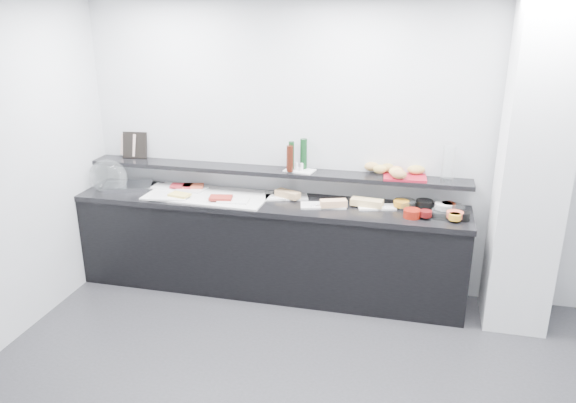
% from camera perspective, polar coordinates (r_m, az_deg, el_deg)
% --- Properties ---
extents(back_wall, '(5.00, 0.02, 2.70)m').
position_cam_1_polar(back_wall, '(5.16, 6.33, 5.27)').
color(back_wall, silver).
rests_on(back_wall, ground).
extents(column, '(0.50, 0.50, 2.70)m').
position_cam_1_polar(column, '(4.86, 23.57, 2.86)').
color(column, white).
rests_on(column, ground).
extents(buffet_cabinet, '(3.60, 0.60, 0.85)m').
position_cam_1_polar(buffet_cabinet, '(5.31, -2.00, -4.76)').
color(buffet_cabinet, black).
rests_on(buffet_cabinet, ground).
extents(counter_top, '(3.62, 0.62, 0.05)m').
position_cam_1_polar(counter_top, '(5.15, -2.06, -0.19)').
color(counter_top, black).
rests_on(counter_top, buffet_cabinet).
extents(wall_shelf, '(3.60, 0.25, 0.04)m').
position_cam_1_polar(wall_shelf, '(5.23, -1.58, 3.07)').
color(wall_shelf, black).
rests_on(wall_shelf, back_wall).
extents(cloche_base, '(0.52, 0.44, 0.04)m').
position_cam_1_polar(cloche_base, '(5.70, -15.91, 1.50)').
color(cloche_base, '#B5B8BD').
rests_on(cloche_base, counter_top).
extents(cloche_dome, '(0.40, 0.28, 0.34)m').
position_cam_1_polar(cloche_dome, '(5.69, -17.79, 2.41)').
color(cloche_dome, white).
rests_on(cloche_dome, cloche_base).
extents(linen_runner, '(1.16, 0.58, 0.01)m').
position_cam_1_polar(linen_runner, '(5.31, -8.14, 0.62)').
color(linen_runner, silver).
rests_on(linen_runner, counter_top).
extents(platter_meat_a, '(0.26, 0.18, 0.01)m').
position_cam_1_polar(platter_meat_a, '(5.59, -12.27, 1.49)').
color(platter_meat_a, white).
rests_on(platter_meat_a, linen_runner).
extents(food_meat_a, '(0.22, 0.16, 0.02)m').
position_cam_1_polar(food_meat_a, '(5.52, -10.79, 1.58)').
color(food_meat_a, maroon).
rests_on(food_meat_a, platter_meat_a).
extents(platter_salmon, '(0.32, 0.24, 0.01)m').
position_cam_1_polar(platter_salmon, '(5.48, -9.89, 1.29)').
color(platter_salmon, white).
rests_on(platter_salmon, linen_runner).
extents(food_salmon, '(0.22, 0.17, 0.02)m').
position_cam_1_polar(food_salmon, '(5.50, -9.61, 1.57)').
color(food_salmon, '#D2482B').
rests_on(food_salmon, platter_salmon).
extents(platter_cheese, '(0.37, 0.28, 0.01)m').
position_cam_1_polar(platter_cheese, '(5.30, -11.93, 0.51)').
color(platter_cheese, white).
rests_on(platter_cheese, linen_runner).
extents(food_cheese, '(0.21, 0.16, 0.02)m').
position_cam_1_polar(food_cheese, '(5.26, -10.96, 0.67)').
color(food_cheese, '#EBCF5B').
rests_on(food_cheese, platter_cheese).
extents(platter_meat_b, '(0.29, 0.21, 0.01)m').
position_cam_1_polar(platter_meat_b, '(5.10, -5.56, 0.13)').
color(platter_meat_b, white).
rests_on(platter_meat_b, linen_runner).
extents(food_meat_b, '(0.22, 0.17, 0.02)m').
position_cam_1_polar(food_meat_b, '(5.13, -6.85, 0.39)').
color(food_meat_b, maroon).
rests_on(food_meat_b, platter_meat_b).
extents(sandwich_plate_left, '(0.42, 0.27, 0.01)m').
position_cam_1_polar(sandwich_plate_left, '(5.21, -0.16, 0.45)').
color(sandwich_plate_left, white).
rests_on(sandwich_plate_left, counter_top).
extents(sandwich_food_left, '(0.26, 0.18, 0.06)m').
position_cam_1_polar(sandwich_food_left, '(5.18, -0.03, 0.77)').
color(sandwich_food_left, tan).
rests_on(sandwich_food_left, sandwich_plate_left).
extents(tongs_left, '(0.16, 0.03, 0.01)m').
position_cam_1_polar(tongs_left, '(5.14, -0.93, 0.30)').
color(tongs_left, silver).
rests_on(tongs_left, sandwich_plate_left).
extents(sandwich_plate_mid, '(0.43, 0.26, 0.01)m').
position_cam_1_polar(sandwich_plate_mid, '(5.01, 3.60, -0.39)').
color(sandwich_plate_mid, white).
rests_on(sandwich_plate_mid, counter_top).
extents(sandwich_food_mid, '(0.25, 0.16, 0.06)m').
position_cam_1_polar(sandwich_food_mid, '(4.96, 4.65, -0.17)').
color(sandwich_food_mid, '#E2A776').
rests_on(sandwich_food_mid, sandwich_plate_mid).
extents(tongs_mid, '(0.15, 0.08, 0.01)m').
position_cam_1_polar(tongs_mid, '(4.97, 3.20, -0.38)').
color(tongs_mid, '#ABADB2').
rests_on(tongs_mid, sandwich_plate_mid).
extents(sandwich_plate_right, '(0.36, 0.23, 0.01)m').
position_cam_1_polar(sandwich_plate_right, '(5.02, 8.99, -0.56)').
color(sandwich_plate_right, white).
rests_on(sandwich_plate_right, counter_top).
extents(sandwich_food_right, '(0.29, 0.14, 0.06)m').
position_cam_1_polar(sandwich_food_right, '(5.01, 8.02, -0.09)').
color(sandwich_food_right, '#D9B572').
rests_on(sandwich_food_right, sandwich_plate_right).
extents(tongs_right, '(0.16, 0.01, 0.01)m').
position_cam_1_polar(tongs_right, '(4.99, 9.22, -0.54)').
color(tongs_right, silver).
rests_on(tongs_right, sandwich_plate_right).
extents(bowl_glass_fruit, '(0.21, 0.21, 0.07)m').
position_cam_1_polar(bowl_glass_fruit, '(5.05, 11.76, -0.25)').
color(bowl_glass_fruit, silver).
rests_on(bowl_glass_fruit, counter_top).
extents(fill_glass_fruit, '(0.18, 0.18, 0.05)m').
position_cam_1_polar(fill_glass_fruit, '(5.03, 11.44, -0.19)').
color(fill_glass_fruit, '#C67F1B').
rests_on(fill_glass_fruit, bowl_glass_fruit).
extents(bowl_black_jam, '(0.19, 0.19, 0.07)m').
position_cam_1_polar(bowl_black_jam, '(5.09, 13.68, -0.25)').
color(bowl_black_jam, black).
rests_on(bowl_black_jam, counter_top).
extents(fill_black_jam, '(0.13, 0.13, 0.05)m').
position_cam_1_polar(fill_black_jam, '(5.07, 15.99, -0.41)').
color(fill_black_jam, '#52180B').
rests_on(fill_black_jam, bowl_black_jam).
extents(bowl_glass_cream, '(0.21, 0.21, 0.07)m').
position_cam_1_polar(bowl_glass_cream, '(5.03, 16.50, -0.77)').
color(bowl_glass_cream, silver).
rests_on(bowl_glass_cream, counter_top).
extents(fill_glass_cream, '(0.17, 0.17, 0.05)m').
position_cam_1_polar(fill_glass_cream, '(5.05, 15.54, -0.45)').
color(fill_glass_cream, white).
rests_on(fill_glass_cream, bowl_glass_cream).
extents(bowl_red_jam, '(0.19, 0.19, 0.07)m').
position_cam_1_polar(bowl_red_jam, '(4.84, 12.49, -1.20)').
color(bowl_red_jam, maroon).
rests_on(bowl_red_jam, counter_top).
extents(fill_red_jam, '(0.14, 0.14, 0.05)m').
position_cam_1_polar(fill_red_jam, '(4.83, 13.81, -1.19)').
color(fill_red_jam, '#500B0B').
rests_on(fill_red_jam, bowl_red_jam).
extents(bowl_glass_salmon, '(0.20, 0.20, 0.07)m').
position_cam_1_polar(bowl_glass_salmon, '(4.90, 15.34, -1.19)').
color(bowl_glass_salmon, silver).
rests_on(bowl_glass_salmon, counter_top).
extents(fill_glass_salmon, '(0.18, 0.18, 0.05)m').
position_cam_1_polar(fill_glass_salmon, '(4.87, 16.60, -1.29)').
color(fill_glass_salmon, '#E15637').
rests_on(fill_glass_salmon, bowl_glass_salmon).
extents(bowl_black_fruit, '(0.11, 0.11, 0.07)m').
position_cam_1_polar(bowl_black_fruit, '(4.89, 17.41, -1.43)').
color(bowl_black_fruit, black).
rests_on(bowl_black_fruit, counter_top).
extents(fill_black_fruit, '(0.13, 0.13, 0.05)m').
position_cam_1_polar(fill_black_fruit, '(4.82, 16.59, -1.50)').
color(fill_black_fruit, orange).
rests_on(fill_black_fruit, bowl_black_fruit).
extents(framed_print, '(0.25, 0.10, 0.26)m').
position_cam_1_polar(framed_print, '(5.79, -15.29, 5.55)').
color(framed_print, black).
rests_on(framed_print, wall_shelf).
extents(print_art, '(0.19, 0.09, 0.22)m').
position_cam_1_polar(print_art, '(5.83, -15.95, 5.59)').
color(print_art, '#D9A79C').
rests_on(print_art, framed_print).
extents(condiment_tray, '(0.29, 0.21, 0.01)m').
position_cam_1_polar(condiment_tray, '(5.16, 1.19, 3.17)').
color(condiment_tray, white).
rests_on(condiment_tray, wall_shelf).
extents(bottle_green_a, '(0.06, 0.06, 0.26)m').
position_cam_1_polar(bottle_green_a, '(5.15, 0.34, 4.70)').
color(bottle_green_a, '#0E3417').
rests_on(bottle_green_a, condiment_tray).
extents(bottle_brown, '(0.06, 0.06, 0.24)m').
position_cam_1_polar(bottle_brown, '(5.08, 0.20, 4.38)').
color(bottle_brown, '#38130A').
rests_on(bottle_brown, condiment_tray).
extents(bottle_green_b, '(0.08, 0.08, 0.28)m').
position_cam_1_polar(bottle_green_b, '(5.17, 1.59, 4.87)').
color(bottle_green_b, '#0E3618').
rests_on(bottle_green_b, condiment_tray).
extents(bottle_hot, '(0.06, 0.06, 0.18)m').
position_cam_1_polar(bottle_hot, '(5.17, 0.09, 4.30)').
color(bottle_hot, '#A3120B').
rests_on(bottle_hot, condiment_tray).
extents(shaker_salt, '(0.04, 0.04, 0.07)m').
position_cam_1_polar(shaker_salt, '(5.14, 0.85, 3.58)').
color(shaker_salt, silver).
rests_on(shaker_salt, condiment_tray).
extents(shaker_pepper, '(0.04, 0.04, 0.07)m').
position_cam_1_polar(shaker_pepper, '(5.13, 1.40, 3.53)').
color(shaker_pepper, white).
rests_on(shaker_pepper, condiment_tray).
extents(bread_tray, '(0.39, 0.28, 0.02)m').
position_cam_1_polar(bread_tray, '(5.06, 11.78, 2.47)').
color(bread_tray, maroon).
rests_on(bread_tray, wall_shelf).
extents(bread_roll_nw, '(0.15, 0.12, 0.08)m').
position_cam_1_polar(bread_roll_nw, '(5.15, 8.48, 3.54)').
color(bread_roll_nw, '#BA8A47').
rests_on(bread_roll_nw, bread_tray).
extents(bread_roll_n, '(0.13, 0.10, 0.08)m').
position_cam_1_polar(bread_roll_n, '(5.13, 10.08, 3.39)').
color(bread_roll_n, '#AB8941').
rests_on(bread_roll_n, bread_tray).
extents(bread_roll_ne, '(0.17, 0.12, 0.08)m').
position_cam_1_polar(bread_roll_ne, '(5.12, 12.89, 3.17)').
color(bread_roll_ne, tan).
rests_on(bread_roll_ne, bread_tray).
extents(bread_roll_s, '(0.14, 0.09, 0.08)m').
position_cam_1_polar(bread_roll_s, '(4.95, 11.21, 2.72)').
color(bread_roll_s, '#AB7641').
rests_on(bread_roll_s, bread_tray).
extents(bread_roll_se, '(0.17, 0.14, 0.08)m').
position_cam_1_polar(bread_roll_se, '(5.01, 10.98, 2.93)').
color(bread_roll_se, gold).
rests_on(bread_roll_se, bread_tray).
extents(bread_roll_midw, '(0.12, 0.08, 0.08)m').
position_cam_1_polar(bread_roll_midw, '(5.07, 9.32, 3.26)').
color(bread_roll_midw, tan).
rests_on(bread_roll_midw, bread_tray).
extents(bread_roll_mide, '(0.12, 0.08, 0.08)m').
position_cam_1_polar(bread_roll_mide, '(5.06, 10.99, 3.12)').
color(bread_roll_mide, '#C3804A').
rests_on(bread_roll_mide, bread_tray).
extents(carafe, '(0.12, 0.12, 0.30)m').
position_cam_1_polar(carafe, '(5.05, 15.96, 3.73)').
color(carafe, white).
rests_on(carafe, wall_shelf).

